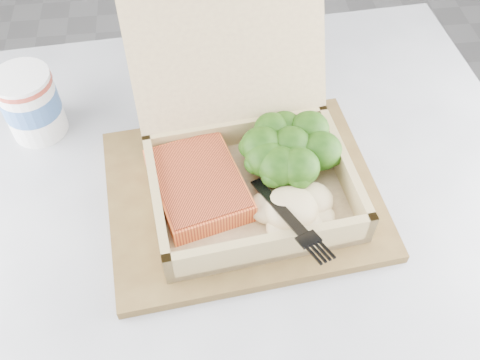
{
  "coord_description": "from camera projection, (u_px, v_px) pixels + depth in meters",
  "views": [
    {
      "loc": [
        -0.09,
        -0.64,
        1.27
      ],
      "look_at": [
        -0.05,
        -0.26,
        0.78
      ],
      "focal_mm": 40.0,
      "sensor_mm": 36.0,
      "label": 1
    }
  ],
  "objects": [
    {
      "name": "cafe_table",
      "position": [
        236.0,
        309.0,
        0.77
      ],
      "size": [
        0.86,
        0.86,
        0.73
      ],
      "rotation": [
        0.0,
        0.0,
        0.07
      ],
      "color": "black",
      "rests_on": "floor"
    },
    {
      "name": "floor",
      "position": [
        247.0,
        282.0,
        1.4
      ],
      "size": [
        4.0,
        4.0,
        0.0
      ],
      "primitive_type": "plane",
      "color": "#96969B",
      "rests_on": "ground"
    },
    {
      "name": "serving_tray",
      "position": [
        243.0,
        193.0,
        0.65
      ],
      "size": [
        0.35,
        0.29,
        0.01
      ],
      "primitive_type": "cube",
      "rotation": [
        0.0,
        0.0,
        0.09
      ],
      "color": "brown",
      "rests_on": "cafe_table"
    },
    {
      "name": "salmon_fillet",
      "position": [
        198.0,
        185.0,
        0.63
      ],
      "size": [
        0.13,
        0.15,
        0.03
      ],
      "primitive_type": "cube",
      "rotation": [
        0.0,
        0.0,
        0.25
      ],
      "color": "orange",
      "rests_on": "takeout_container"
    },
    {
      "name": "takeout_container",
      "position": [
        244.0,
        143.0,
        0.63
      ],
      "size": [
        0.26,
        0.28,
        0.21
      ],
      "rotation": [
        0.0,
        0.0,
        0.11
      ],
      "color": "tan",
      "rests_on": "serving_tray"
    },
    {
      "name": "broccoli_pile",
      "position": [
        291.0,
        151.0,
        0.65
      ],
      "size": [
        0.12,
        0.12,
        0.04
      ],
      "primitive_type": null,
      "color": "#336516",
      "rests_on": "takeout_container"
    },
    {
      "name": "plastic_fork",
      "position": [
        269.0,
        193.0,
        0.6
      ],
      "size": [
        0.07,
        0.15,
        0.03
      ],
      "rotation": [
        0.0,
        0.0,
        3.5
      ],
      "color": "black",
      "rests_on": "mashed_potatoes"
    },
    {
      "name": "mashed_potatoes",
      "position": [
        291.0,
        209.0,
        0.6
      ],
      "size": [
        0.1,
        0.09,
        0.03
      ],
      "primitive_type": "ellipsoid",
      "color": "#D2C288",
      "rests_on": "takeout_container"
    },
    {
      "name": "receipt",
      "position": [
        207.0,
        92.0,
        0.78
      ],
      "size": [
        0.09,
        0.14,
        0.0
      ],
      "primitive_type": "cube",
      "rotation": [
        0.0,
        0.0,
        0.17
      ],
      "color": "white",
      "rests_on": "cafe_table"
    },
    {
      "name": "paper_cup",
      "position": [
        30.0,
        102.0,
        0.69
      ],
      "size": [
        0.08,
        0.08,
        0.09
      ],
      "color": "white",
      "rests_on": "cafe_table"
    }
  ]
}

